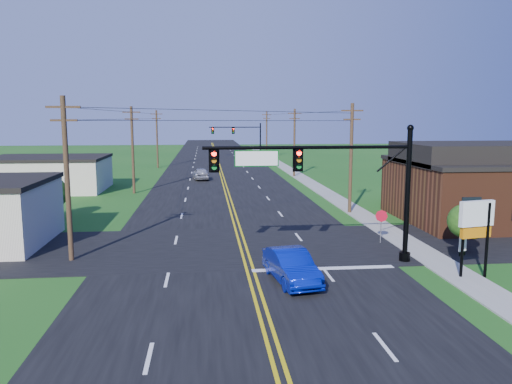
{
  "coord_description": "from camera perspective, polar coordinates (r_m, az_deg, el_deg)",
  "views": [
    {
      "loc": [
        -2.06,
        -17.64,
        7.84
      ],
      "look_at": [
        0.77,
        10.0,
        3.69
      ],
      "focal_mm": 35.0,
      "sensor_mm": 36.0,
      "label": 1
    }
  ],
  "objects": [
    {
      "name": "utility_pole_left_a",
      "position": [
        28.79,
        -20.79,
        1.72
      ],
      "size": [
        1.8,
        0.28,
        9.0
      ],
      "color": "#392B19",
      "rests_on": "ground"
    },
    {
      "name": "utility_pole_right_a",
      "position": [
        41.49,
        10.8,
        4.03
      ],
      "size": [
        1.8,
        0.28,
        9.0
      ],
      "color": "#392B19",
      "rests_on": "ground"
    },
    {
      "name": "blue_car",
      "position": [
        24.18,
        4.03,
        -8.52
      ],
      "size": [
        2.35,
        4.88,
        1.54
      ],
      "primitive_type": "imported",
      "rotation": [
        0.0,
        0.0,
        0.16
      ],
      "color": "#071799",
      "rests_on": "ground"
    },
    {
      "name": "cream_bldg_far",
      "position": [
        58.47,
        -22.67,
        1.96
      ],
      "size": [
        12.2,
        9.2,
        3.7
      ],
      "color": "beige",
      "rests_on": "ground"
    },
    {
      "name": "route_sign",
      "position": [
        27.78,
        22.52,
        -5.87
      ],
      "size": [
        0.51,
        0.23,
        2.16
      ],
      "rotation": [
        0.0,
        0.0,
        0.38
      ],
      "color": "slate",
      "rests_on": "ground"
    },
    {
      "name": "pylon_sign",
      "position": [
        26.57,
        23.87,
        -3.14
      ],
      "size": [
        1.89,
        0.65,
        3.86
      ],
      "rotation": [
        0.0,
        0.0,
        0.21
      ],
      "color": "black",
      "rests_on": "ground"
    },
    {
      "name": "tree_right_back",
      "position": [
        47.52,
        16.54,
        1.81
      ],
      "size": [
        3.0,
        3.0,
        4.1
      ],
      "color": "#392B19",
      "rests_on": "ground"
    },
    {
      "name": "signal_mast_main",
      "position": [
        26.61,
        8.11,
        1.74
      ],
      "size": [
        11.3,
        0.6,
        7.48
      ],
      "color": "black",
      "rests_on": "ground"
    },
    {
      "name": "tree_left",
      "position": [
        41.79,
        -22.39,
        0.04
      ],
      "size": [
        2.4,
        2.4,
        3.37
      ],
      "color": "#392B19",
      "rests_on": "ground"
    },
    {
      "name": "utility_pole_left_c",
      "position": [
        80.05,
        -11.24,
        6.1
      ],
      "size": [
        1.8,
        0.28,
        9.0
      ],
      "color": "#392B19",
      "rests_on": "ground"
    },
    {
      "name": "stop_sign",
      "position": [
        32.19,
        14.13,
        -3.05
      ],
      "size": [
        0.72,
        0.3,
        2.13
      ],
      "rotation": [
        0.0,
        0.0,
        -0.36
      ],
      "color": "slate",
      "rests_on": "ground"
    },
    {
      "name": "ground",
      "position": [
        19.41,
        0.77,
        -15.32
      ],
      "size": [
        260.0,
        260.0,
        0.0
      ],
      "primitive_type": "plane",
      "color": "#194F16",
      "rests_on": "ground"
    },
    {
      "name": "sidewalk",
      "position": [
        59.51,
        6.39,
        0.91
      ],
      "size": [
        2.0,
        160.0,
        0.08
      ],
      "primitive_type": "cube",
      "color": "gray",
      "rests_on": "ground"
    },
    {
      "name": "utility_pole_right_b",
      "position": [
        66.78,
        4.41,
        5.79
      ],
      "size": [
        1.8,
        0.28,
        9.0
      ],
      "color": "#392B19",
      "rests_on": "ground"
    },
    {
      "name": "utility_pole_right_c",
      "position": [
        96.42,
        1.23,
        6.64
      ],
      "size": [
        1.8,
        0.28,
        9.0
      ],
      "color": "#392B19",
      "rests_on": "ground"
    },
    {
      "name": "shrub_corner",
      "position": [
        31.61,
        22.77,
        -3.1
      ],
      "size": [
        2.0,
        2.0,
        2.86
      ],
      "color": "#392B19",
      "rests_on": "ground"
    },
    {
      "name": "brick_building",
      "position": [
        42.27,
        25.67,
        0.2
      ],
      "size": [
        14.2,
        11.2,
        4.7
      ],
      "color": "#532917",
      "rests_on": "ground"
    },
    {
      "name": "utility_pole_left_b",
      "position": [
        53.26,
        -13.92,
        4.89
      ],
      "size": [
        1.8,
        0.28,
        9.0
      ],
      "color": "#392B19",
      "rests_on": "ground"
    },
    {
      "name": "signal_mast_far",
      "position": [
        97.91,
        -2.05,
        6.56
      ],
      "size": [
        10.98,
        0.6,
        7.48
      ],
      "color": "black",
      "rests_on": "ground"
    },
    {
      "name": "road_cross",
      "position": [
        30.72,
        -1.82,
        -6.25
      ],
      "size": [
        70.0,
        10.0,
        0.04
      ],
      "primitive_type": "cube",
      "color": "black",
      "rests_on": "ground"
    },
    {
      "name": "distant_car",
      "position": [
        63.81,
        -6.32,
        2.07
      ],
      "size": [
        2.27,
        4.63,
        1.52
      ],
      "primitive_type": "imported",
      "rotation": [
        0.0,
        0.0,
        3.25
      ],
      "color": "#B1B1B6",
      "rests_on": "ground"
    },
    {
      "name": "road_main",
      "position": [
        68.12,
        -4.08,
        1.88
      ],
      "size": [
        16.0,
        220.0,
        0.04
      ],
      "primitive_type": "cube",
      "color": "black",
      "rests_on": "ground"
    }
  ]
}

